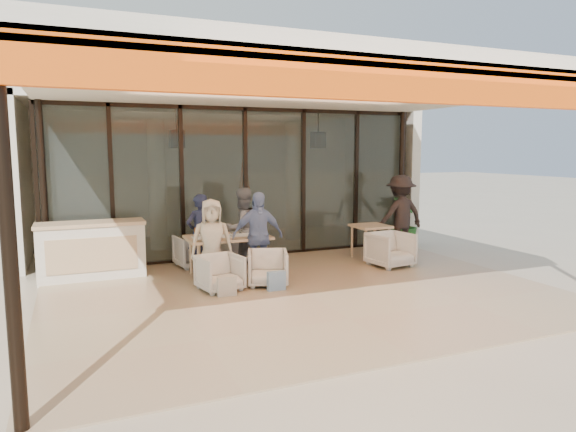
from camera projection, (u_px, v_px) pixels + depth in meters
name	position (u px, v px, depth m)	size (l,w,h in m)	color
ground	(304.00, 293.00, 8.36)	(70.00, 70.00, 0.00)	#C6B293
terrace_floor	(304.00, 292.00, 8.36)	(8.00, 6.00, 0.01)	tan
terrace_structure	(312.00, 87.00, 7.70)	(8.00, 6.00, 3.40)	silver
glass_storefront	(245.00, 184.00, 10.90)	(8.08, 0.10, 3.20)	#9EADA3
interior_block	(217.00, 153.00, 12.93)	(9.05, 3.62, 3.52)	silver
host_counter	(92.00, 250.00, 9.18)	(1.85, 0.65, 1.04)	silver
dining_table	(228.00, 239.00, 9.40)	(1.50, 0.90, 0.93)	#D6B582
chair_far_left	(194.00, 249.00, 10.15)	(0.69, 0.65, 0.71)	white
chair_far_right	(235.00, 248.00, 10.48)	(0.60, 0.57, 0.62)	white
chair_near_left	(220.00, 271.00, 8.42)	(0.65, 0.61, 0.67)	white
chair_near_right	(268.00, 266.00, 8.74)	(0.66, 0.62, 0.68)	white
diner_navy	(200.00, 234.00, 9.64)	(0.55, 0.36, 1.50)	#191D37
diner_grey	(242.00, 229.00, 9.96)	(0.77, 0.60, 1.59)	slate
diner_cream	(212.00, 242.00, 8.82)	(0.73, 0.47, 1.48)	beige
diner_periwinkle	(258.00, 236.00, 9.14)	(0.93, 0.39, 1.58)	#7C94CF
tote_bag_cream	(227.00, 287.00, 8.07)	(0.30, 0.10, 0.34)	silver
tote_bag_blue	(276.00, 282.00, 8.40)	(0.30, 0.10, 0.34)	#99BFD8
side_table	(370.00, 230.00, 10.79)	(0.70, 0.70, 0.74)	#D6B582
side_chair	(391.00, 248.00, 10.13)	(0.75, 0.70, 0.77)	white
standing_woman	(400.00, 215.00, 11.36)	(1.14, 0.66, 1.76)	black
potted_palm	(404.00, 223.00, 12.18)	(0.67, 0.67, 1.19)	#1E5919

